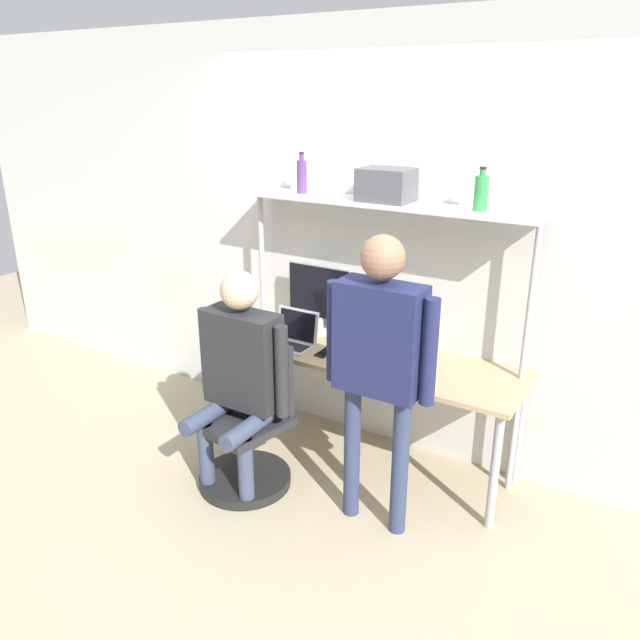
{
  "coord_description": "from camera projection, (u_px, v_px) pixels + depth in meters",
  "views": [
    {
      "loc": [
        1.61,
        -2.83,
        2.28
      ],
      "look_at": [
        -0.07,
        -0.11,
        1.09
      ],
      "focal_mm": 35.0,
      "sensor_mm": 36.0,
      "label": 1
    }
  ],
  "objects": [
    {
      "name": "bottle_green",
      "position": [
        481.0,
        192.0,
        3.34
      ],
      "size": [
        0.08,
        0.08,
        0.23
      ],
      "color": "#2D8C3F",
      "rests_on": "shelf_unit"
    },
    {
      "name": "ground_plane",
      "position": [
        339.0,
        482.0,
        3.85
      ],
      "size": [
        12.0,
        12.0,
        0.0
      ],
      "primitive_type": "plane",
      "color": "tan"
    },
    {
      "name": "shelf_unit",
      "position": [
        382.0,
        238.0,
        3.73
      ],
      "size": [
        1.85,
        0.27,
        1.66
      ],
      "color": "silver",
      "rests_on": "ground_plane"
    },
    {
      "name": "person_standing",
      "position": [
        379.0,
        349.0,
        3.14
      ],
      "size": [
        0.61,
        0.22,
        1.63
      ],
      "color": "#2D3856",
      "rests_on": "ground_plane"
    },
    {
      "name": "office_chair",
      "position": [
        249.0,
        442.0,
        3.77
      ],
      "size": [
        0.56,
        0.56,
        0.9
      ],
      "color": "black",
      "rests_on": "ground_plane"
    },
    {
      "name": "laptop",
      "position": [
        294.0,
        335.0,
        3.98
      ],
      "size": [
        0.3,
        0.22,
        0.22
      ],
      "color": "#BCBCC1",
      "rests_on": "desk"
    },
    {
      "name": "wall_back",
      "position": [
        394.0,
        246.0,
        3.9
      ],
      "size": [
        8.0,
        0.06,
        2.7
      ],
      "color": "silver",
      "rests_on": "ground_plane"
    },
    {
      "name": "bottle_purple",
      "position": [
        302.0,
        176.0,
        3.9
      ],
      "size": [
        0.06,
        0.06,
        0.25
      ],
      "color": "#593372",
      "rests_on": "shelf_unit"
    },
    {
      "name": "desk",
      "position": [
        366.0,
        365.0,
        3.88
      ],
      "size": [
        1.95,
        0.61,
        0.74
      ],
      "color": "tan",
      "rests_on": "ground_plane"
    },
    {
      "name": "cell_phone",
      "position": [
        325.0,
        352.0,
        3.86
      ],
      "size": [
        0.07,
        0.15,
        0.01
      ],
      "color": "black",
      "rests_on": "desk"
    },
    {
      "name": "storage_box",
      "position": [
        386.0,
        185.0,
        3.62
      ],
      "size": [
        0.3,
        0.23,
        0.19
      ],
      "color": "#4C4C51",
      "rests_on": "shelf_unit"
    },
    {
      "name": "monitor",
      "position": [
        319.0,
        296.0,
        4.13
      ],
      "size": [
        0.47,
        0.19,
        0.46
      ],
      "color": "#B7B7BC",
      "rests_on": "desk"
    },
    {
      "name": "person_seated",
      "position": [
        239.0,
        366.0,
        3.56
      ],
      "size": [
        0.62,
        0.47,
        1.35
      ],
      "color": "#38425B",
      "rests_on": "ground_plane"
    }
  ]
}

